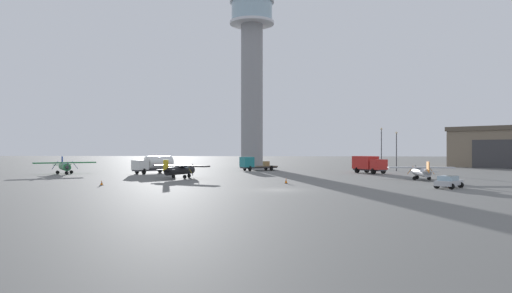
# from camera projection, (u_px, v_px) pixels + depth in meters

# --- Properties ---
(ground_plane) EXTENTS (400.00, 400.00, 0.00)m
(ground_plane) POSITION_uv_depth(u_px,v_px,m) (280.00, 190.00, 47.62)
(ground_plane) COLOR #60605E
(control_tower) EXTENTS (10.16, 10.16, 42.36)m
(control_tower) POSITION_uv_depth(u_px,v_px,m) (252.00, 65.00, 104.77)
(control_tower) COLOR gray
(control_tower) RESTS_ON ground_plane
(airplane_silver) EXTENTS (8.84, 6.96, 2.62)m
(airplane_silver) POSITION_uv_depth(u_px,v_px,m) (422.00, 171.00, 62.33)
(airplane_silver) COLOR #B7BABF
(airplane_silver) RESTS_ON ground_plane
(airplane_green) EXTENTS (8.99, 7.60, 2.94)m
(airplane_green) POSITION_uv_depth(u_px,v_px,m) (65.00, 166.00, 77.28)
(airplane_green) COLOR #287A42
(airplane_green) RESTS_ON ground_plane
(airplane_black) EXTENTS (9.06, 7.20, 2.76)m
(airplane_black) POSITION_uv_depth(u_px,v_px,m) (179.00, 170.00, 65.74)
(airplane_black) COLOR black
(airplane_black) RESTS_ON ground_plane
(truck_flatbed_teal) EXTENTS (7.46, 5.90, 2.70)m
(truck_flatbed_teal) POSITION_uv_depth(u_px,v_px,m) (253.00, 164.00, 88.12)
(truck_flatbed_teal) COLOR #38383D
(truck_flatbed_teal) RESTS_ON ground_plane
(truck_box_red) EXTENTS (5.53, 6.52, 2.97)m
(truck_box_red) POSITION_uv_depth(u_px,v_px,m) (369.00, 164.00, 79.21)
(truck_box_red) COLOR #38383D
(truck_box_red) RESTS_ON ground_plane
(truck_fuel_tanker_white) EXTENTS (6.32, 6.94, 3.02)m
(truck_fuel_tanker_white) POSITION_uv_depth(u_px,v_px,m) (154.00, 164.00, 78.62)
(truck_fuel_tanker_white) COLOR #38383D
(truck_fuel_tanker_white) RESTS_ON ground_plane
(car_silver) EXTENTS (3.86, 4.19, 1.37)m
(car_silver) POSITION_uv_depth(u_px,v_px,m) (449.00, 182.00, 49.59)
(car_silver) COLOR #B7BABF
(car_silver) RESTS_ON ground_plane
(light_post_west) EXTENTS (0.44, 0.44, 8.63)m
(light_post_west) POSITION_uv_depth(u_px,v_px,m) (381.00, 144.00, 94.25)
(light_post_west) COLOR #38383D
(light_post_west) RESTS_ON ground_plane
(light_post_east) EXTENTS (0.44, 0.44, 7.55)m
(light_post_east) POSITION_uv_depth(u_px,v_px,m) (396.00, 147.00, 86.79)
(light_post_east) COLOR #38383D
(light_post_east) RESTS_ON ground_plane
(traffic_cone_near_left) EXTENTS (0.36, 0.36, 0.71)m
(traffic_cone_near_left) POSITION_uv_depth(u_px,v_px,m) (286.00, 181.00, 56.41)
(traffic_cone_near_left) COLOR black
(traffic_cone_near_left) RESTS_ON ground_plane
(traffic_cone_near_right) EXTENTS (0.36, 0.36, 0.59)m
(traffic_cone_near_right) POSITION_uv_depth(u_px,v_px,m) (102.00, 183.00, 53.67)
(traffic_cone_near_right) COLOR black
(traffic_cone_near_right) RESTS_ON ground_plane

